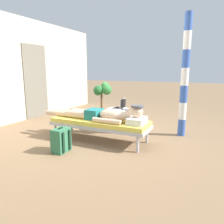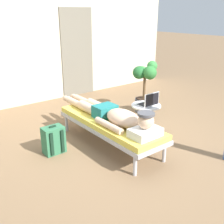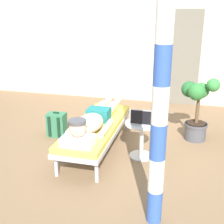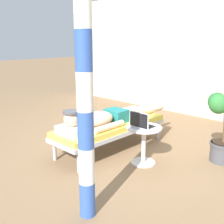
{
  "view_description": "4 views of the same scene",
  "coord_description": "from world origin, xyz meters",
  "px_view_note": "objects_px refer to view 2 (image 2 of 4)",
  "views": [
    {
      "loc": [
        -3.72,
        -1.94,
        1.36
      ],
      "look_at": [
        -0.1,
        -0.2,
        0.56
      ],
      "focal_mm": 34.24,
      "sensor_mm": 36.0,
      "label": 1
    },
    {
      "loc": [
        -2.52,
        -2.98,
        1.93
      ],
      "look_at": [
        -0.08,
        0.15,
        0.46
      ],
      "focal_mm": 43.29,
      "sensor_mm": 36.0,
      "label": 2
    },
    {
      "loc": [
        0.99,
        -3.8,
        1.99
      ],
      "look_at": [
        -0.06,
        0.23,
        0.53
      ],
      "focal_mm": 46.35,
      "sensor_mm": 36.0,
      "label": 3
    },
    {
      "loc": [
        2.62,
        -2.92,
        1.65
      ],
      "look_at": [
        -0.14,
        -0.07,
        0.62
      ],
      "focal_mm": 44.62,
      "sensor_mm": 36.0,
      "label": 4
    }
  ],
  "objects_px": {
    "side_table": "(146,115)",
    "backpack": "(53,140)",
    "lounge_chair": "(110,124)",
    "person_reclining": "(113,115)",
    "laptop": "(149,102)",
    "potted_plant": "(145,85)"
  },
  "relations": [
    {
      "from": "side_table",
      "to": "backpack",
      "type": "height_order",
      "value": "side_table"
    },
    {
      "from": "lounge_chair",
      "to": "side_table",
      "type": "height_order",
      "value": "side_table"
    },
    {
      "from": "person_reclining",
      "to": "side_table",
      "type": "bearing_deg",
      "value": 0.87
    },
    {
      "from": "person_reclining",
      "to": "laptop",
      "type": "distance_m",
      "value": 0.69
    },
    {
      "from": "potted_plant",
      "to": "lounge_chair",
      "type": "bearing_deg",
      "value": -153.1
    },
    {
      "from": "person_reclining",
      "to": "backpack",
      "type": "xyz_separation_m",
      "value": [
        -0.79,
        0.39,
        -0.32
      ]
    },
    {
      "from": "backpack",
      "to": "potted_plant",
      "type": "distance_m",
      "value": 2.3
    },
    {
      "from": "side_table",
      "to": "potted_plant",
      "type": "bearing_deg",
      "value": 46.96
    },
    {
      "from": "laptop",
      "to": "side_table",
      "type": "bearing_deg",
      "value": 90.0
    },
    {
      "from": "laptop",
      "to": "backpack",
      "type": "distance_m",
      "value": 1.59
    },
    {
      "from": "backpack",
      "to": "person_reclining",
      "type": "bearing_deg",
      "value": -25.96
    },
    {
      "from": "laptop",
      "to": "potted_plant",
      "type": "xyz_separation_m",
      "value": [
        0.75,
        0.86,
        -0.01
      ]
    },
    {
      "from": "lounge_chair",
      "to": "potted_plant",
      "type": "distance_m",
      "value": 1.63
    },
    {
      "from": "person_reclining",
      "to": "backpack",
      "type": "distance_m",
      "value": 0.94
    },
    {
      "from": "backpack",
      "to": "potted_plant",
      "type": "bearing_deg",
      "value": 10.88
    },
    {
      "from": "laptop",
      "to": "person_reclining",
      "type": "bearing_deg",
      "value": 176.62
    },
    {
      "from": "lounge_chair",
      "to": "laptop",
      "type": "xyz_separation_m",
      "value": [
        0.69,
        -0.12,
        0.24
      ]
    },
    {
      "from": "laptop",
      "to": "backpack",
      "type": "height_order",
      "value": "laptop"
    },
    {
      "from": "lounge_chair",
      "to": "person_reclining",
      "type": "distance_m",
      "value": 0.19
    },
    {
      "from": "potted_plant",
      "to": "laptop",
      "type": "bearing_deg",
      "value": -131.27
    },
    {
      "from": "backpack",
      "to": "potted_plant",
      "type": "xyz_separation_m",
      "value": [
        2.23,
        0.43,
        0.37
      ]
    },
    {
      "from": "lounge_chair",
      "to": "side_table",
      "type": "bearing_deg",
      "value": -6.03
    }
  ]
}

